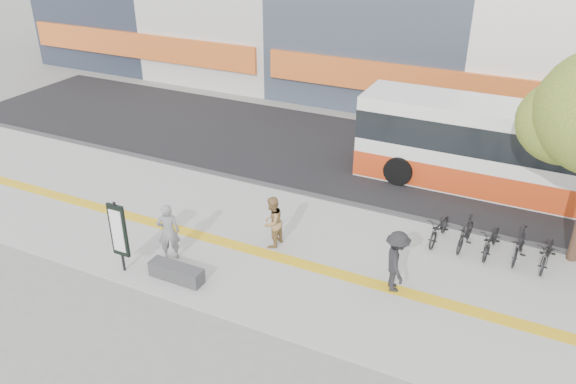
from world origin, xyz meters
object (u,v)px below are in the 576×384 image
at_px(bus, 524,155).
at_px(bench, 176,272).
at_px(signboard, 118,231).
at_px(pedestrian_dark, 396,261).
at_px(seated_woman, 168,232).
at_px(pedestrian_tan, 272,222).

bearing_deg(bus, bench, -128.98).
height_order(signboard, bus, bus).
bearing_deg(bench, pedestrian_dark, 21.97).
distance_m(bench, signboard, 1.94).
xyz_separation_m(bus, pedestrian_dark, (-2.31, -7.46, -0.55)).
distance_m(seated_woman, pedestrian_dark, 6.50).
relative_size(signboard, bus, 0.19).
bearing_deg(signboard, pedestrian_dark, 19.59).
relative_size(bench, seated_woman, 0.91).
bearing_deg(signboard, seated_woman, 54.53).
height_order(bench, pedestrian_dark, pedestrian_dark).
relative_size(bus, pedestrian_tan, 7.13).
bearing_deg(pedestrian_dark, bus, -43.16).
bearing_deg(seated_woman, bench, 100.33).
distance_m(bench, seated_woman, 1.32).
distance_m(bus, pedestrian_dark, 7.83).
bearing_deg(signboard, bench, 10.81).
relative_size(bench, pedestrian_dark, 0.90).
distance_m(signboard, seated_woman, 1.44).
distance_m(bus, seated_woman, 12.41).
bearing_deg(seated_woman, signboard, 20.47).
bearing_deg(bench, seated_woman, 134.39).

